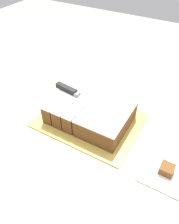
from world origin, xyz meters
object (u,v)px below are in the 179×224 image
(cake_board, at_px, (89,120))
(knife, at_px, (73,92))
(cake, at_px, (90,112))
(brownie, at_px, (167,169))

(cake_board, relative_size, knife, 1.34)
(cake, bearing_deg, cake_board, -146.22)
(cake_board, bearing_deg, knife, 164.74)
(cake, relative_size, brownie, 7.13)
(cake_board, height_order, brownie, brownie)
(cake_board, distance_m, brownie, 0.35)
(knife, bearing_deg, cake_board, -8.96)
(cake_board, relative_size, cake, 1.27)
(cake, height_order, brownie, cake)
(cake_board, height_order, knife, knife)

